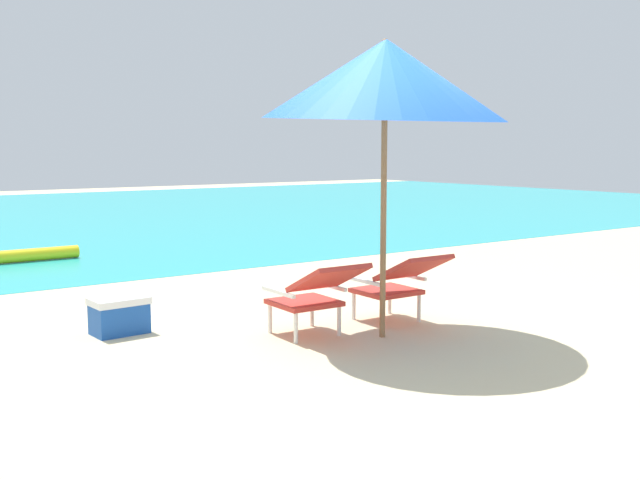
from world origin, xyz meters
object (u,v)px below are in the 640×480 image
object	(u,v)px
swim_buoy	(20,256)
cooler_box	(119,315)
lounge_chair_left	(315,292)
beach_umbrella_center	(385,80)
lounge_chair_right	(399,281)

from	to	relation	value
swim_buoy	cooler_box	size ratio (longest dim) A/B	3.29
lounge_chair_left	beach_umbrella_center	xyz separation A→B (m)	(0.50, -0.29, 1.75)
swim_buoy	lounge_chair_left	bearing A→B (deg)	-80.31
swim_buoy	beach_umbrella_center	distance (m)	6.60
lounge_chair_left	cooler_box	world-z (taller)	lounge_chair_left
lounge_chair_left	lounge_chair_right	xyz separation A→B (m)	(0.91, -0.02, 0.00)
lounge_chair_right	cooler_box	bearing A→B (deg)	152.76
swim_buoy	cooler_box	distance (m)	4.70
swim_buoy	lounge_chair_right	size ratio (longest dim) A/B	1.82
lounge_chair_left	lounge_chair_right	size ratio (longest dim) A/B	1.01
swim_buoy	lounge_chair_left	xyz separation A→B (m)	(0.99, -5.81, 0.31)
lounge_chair_left	cooler_box	size ratio (longest dim) A/B	1.82
lounge_chair_right	beach_umbrella_center	bearing A→B (deg)	-147.24
lounge_chair_right	cooler_box	world-z (taller)	lounge_chair_right
lounge_chair_right	beach_umbrella_center	distance (m)	1.82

